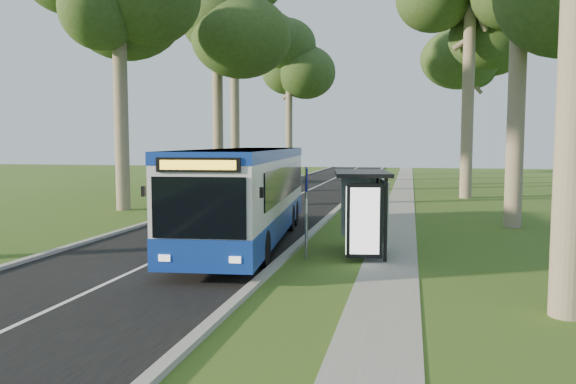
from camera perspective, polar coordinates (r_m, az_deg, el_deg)
name	(u,v)px	position (r m, az deg, el deg)	size (l,w,h in m)	color
ground	(298,247)	(18.14, 1.00, -5.60)	(120.00, 120.00, 0.00)	#395B1C
road	(269,209)	(28.56, -1.95, -1.69)	(7.00, 100.00, 0.02)	black
kerb_east	(337,209)	(27.90, 5.03, -1.77)	(0.25, 100.00, 0.12)	#9E9B93
kerb_west	(204,206)	(29.61, -8.53, -1.41)	(0.25, 100.00, 0.12)	#9E9B93
centre_line	(269,208)	(28.56, -1.95, -1.67)	(0.12, 100.00, 0.01)	white
footpath	(399,212)	(27.69, 11.21, -2.00)	(1.50, 100.00, 0.02)	gray
bus	(248,195)	(18.66, -4.13, -0.28)	(3.61, 12.03, 3.14)	silver
bus_stop_sign	(306,202)	(16.09, 1.88, -1.02)	(0.13, 0.37, 2.66)	gray
bus_shelter	(365,197)	(16.57, 7.85, -0.54)	(1.99, 3.10, 2.49)	black
litter_bin	(367,207)	(25.77, 7.99, -1.53)	(0.48, 0.48, 0.85)	black
car_white	(263,173)	(48.38, -2.51, 1.90)	(1.72, 4.28, 1.46)	silver
car_silver	(260,175)	(46.17, -2.86, 1.73)	(1.50, 4.29, 1.41)	#A0A3A7
tree_west_c	(217,15)	(38.53, -7.25, 17.43)	(5.20, 5.20, 15.74)	#7A6B56
tree_west_d	(234,16)	(48.88, -5.49, 17.34)	(5.20, 5.20, 18.69)	#7A6B56
tree_west_e	(289,67)	(57.28, 0.12, 12.62)	(5.20, 5.20, 14.76)	#7A6B56
tree_east_d	(470,53)	(48.23, 18.03, 13.26)	(5.20, 5.20, 14.13)	#7A6B56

